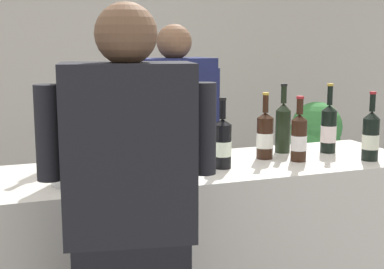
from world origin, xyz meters
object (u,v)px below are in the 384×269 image
at_px(wine_bottle_2, 50,142).
at_px(wine_bottle_8, 122,147).
at_px(wine_bottle_3, 222,143).
at_px(wine_bottle_4, 371,136).
at_px(potted_shrub, 310,158).
at_px(wine_bottle_0, 299,137).
at_px(wine_bottle_1, 265,135).
at_px(wine_bottle_6, 329,129).
at_px(wine_bottle_10, 176,134).
at_px(ice_bucket, 73,154).
at_px(person_server, 175,176).
at_px(person_guest, 131,267).
at_px(wine_bottle_5, 283,126).
at_px(wine_glass, 188,148).
at_px(wine_bottle_9, 162,145).

xyz_separation_m(wine_bottle_2, wine_bottle_8, (0.28, -0.19, -0.00)).
bearing_deg(wine_bottle_3, wine_bottle_2, 162.63).
xyz_separation_m(wine_bottle_4, potted_shrub, (0.57, 1.40, -0.43)).
distance_m(wine_bottle_3, potted_shrub, 1.89).
distance_m(wine_bottle_0, wine_bottle_1, 0.17).
relative_size(wine_bottle_6, wine_bottle_10, 1.05).
xyz_separation_m(wine_bottle_1, ice_bucket, (-0.95, -0.16, 0.01)).
relative_size(wine_bottle_1, wine_bottle_10, 0.96).
height_order(person_server, person_guest, person_guest).
distance_m(wine_bottle_0, wine_bottle_5, 0.22).
distance_m(wine_bottle_6, person_guest, 1.42).
height_order(wine_bottle_8, ice_bucket, wine_bottle_8).
bearing_deg(wine_bottle_5, wine_bottle_6, -21.31).
height_order(wine_bottle_1, wine_glass, wine_bottle_1).
relative_size(wine_bottle_8, potted_shrub, 0.31).
distance_m(wine_bottle_6, potted_shrub, 1.40).
height_order(person_guest, potted_shrub, person_guest).
xyz_separation_m(person_guest, potted_shrub, (1.87, 1.83, -0.14)).
relative_size(wine_bottle_0, wine_bottle_5, 0.88).
height_order(wine_bottle_9, person_guest, person_guest).
height_order(wine_bottle_8, wine_glass, wine_bottle_8).
relative_size(wine_bottle_0, potted_shrub, 0.28).
relative_size(wine_bottle_1, wine_bottle_6, 0.91).
bearing_deg(potted_shrub, ice_bucket, -145.80).
bearing_deg(wine_bottle_10, wine_bottle_8, -146.21).
height_order(wine_bottle_3, potted_shrub, wine_bottle_3).
height_order(wine_bottle_1, wine_bottle_2, wine_bottle_2).
relative_size(wine_bottle_2, person_guest, 0.20).
height_order(wine_bottle_4, wine_bottle_8, wine_bottle_8).
relative_size(wine_bottle_1, wine_bottle_4, 0.98).
height_order(wine_bottle_2, wine_bottle_9, wine_bottle_9).
height_order(wine_bottle_1, wine_bottle_6, wine_bottle_6).
bearing_deg(wine_bottle_2, wine_glass, -26.55).
distance_m(wine_bottle_2, wine_bottle_8, 0.34).
distance_m(wine_bottle_0, wine_glass, 0.59).
bearing_deg(wine_bottle_0, wine_bottle_3, -179.36).
height_order(wine_bottle_0, potted_shrub, wine_bottle_0).
height_order(wine_bottle_4, potted_shrub, wine_bottle_4).
height_order(wine_bottle_2, person_guest, person_guest).
distance_m(wine_bottle_5, wine_bottle_6, 0.24).
distance_m(person_server, potted_shrub, 1.46).
height_order(wine_bottle_0, wine_bottle_4, wine_bottle_4).
xyz_separation_m(wine_bottle_2, potted_shrub, (2.04, 1.06, -0.44)).
bearing_deg(wine_bottle_9, wine_bottle_5, 19.15).
bearing_deg(wine_bottle_0, wine_bottle_10, 154.85).
bearing_deg(ice_bucket, wine_bottle_4, -2.04).
distance_m(wine_bottle_10, person_server, 0.53).
distance_m(wine_bottle_0, wine_bottle_10, 0.59).
relative_size(wine_bottle_4, wine_bottle_6, 0.93).
height_order(wine_bottle_0, wine_bottle_8, wine_bottle_8).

